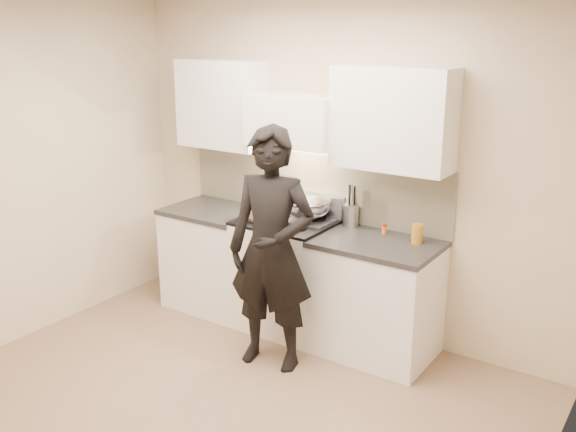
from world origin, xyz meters
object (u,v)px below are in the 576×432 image
at_px(stove, 287,274).
at_px(counter_right, 376,298).
at_px(wok, 307,206).
at_px(person, 272,250).
at_px(utensil_crock, 351,214).

bearing_deg(stove, counter_right, 0.00).
distance_m(wok, person, 0.70).
relative_size(counter_right, wok, 1.88).
relative_size(counter_right, person, 0.51).
xyz_separation_m(wok, person, (0.13, -0.67, -0.16)).
height_order(stove, wok, wok).
bearing_deg(counter_right, wok, 172.29).
distance_m(utensil_crock, person, 0.84).
relative_size(stove, counter_right, 1.04).
height_order(stove, utensil_crock, utensil_crock).
bearing_deg(utensil_crock, wok, -158.74).
bearing_deg(wok, counter_right, -7.71).
height_order(counter_right, person, person).
distance_m(counter_right, wok, 0.93).
bearing_deg(wok, person, -79.47).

